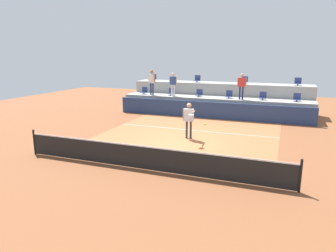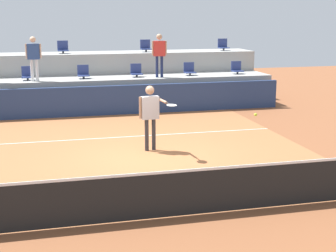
% 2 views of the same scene
% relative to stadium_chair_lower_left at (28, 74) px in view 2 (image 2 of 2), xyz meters
% --- Properties ---
extents(ground_plane, '(40.00, 40.00, 0.00)m').
position_rel_stadium_chair_lower_left_xyz_m(ground_plane, '(3.17, -7.23, -1.46)').
color(ground_plane, brown).
extents(court_inner_paint, '(9.00, 10.00, 0.01)m').
position_rel_stadium_chair_lower_left_xyz_m(court_inner_paint, '(3.17, -6.23, -1.46)').
color(court_inner_paint, '#A36038').
rests_on(court_inner_paint, ground_plane).
extents(court_service_line, '(9.00, 0.06, 0.00)m').
position_rel_stadium_chair_lower_left_xyz_m(court_service_line, '(3.17, -4.83, -1.46)').
color(court_service_line, silver).
rests_on(court_service_line, ground_plane).
extents(tennis_net, '(10.48, 0.08, 1.07)m').
position_rel_stadium_chair_lower_left_xyz_m(tennis_net, '(3.17, -11.23, -0.97)').
color(tennis_net, black).
rests_on(tennis_net, ground_plane).
extents(sponsor_backboard, '(13.00, 0.16, 1.10)m').
position_rel_stadium_chair_lower_left_xyz_m(sponsor_backboard, '(3.17, -1.23, -0.91)').
color(sponsor_backboard, navy).
rests_on(sponsor_backboard, ground_plane).
extents(seating_tier_lower, '(13.00, 1.80, 1.25)m').
position_rel_stadium_chair_lower_left_xyz_m(seating_tier_lower, '(3.17, 0.07, -0.84)').
color(seating_tier_lower, '#9E9E99').
rests_on(seating_tier_lower, ground_plane).
extents(seating_tier_upper, '(13.00, 1.80, 2.10)m').
position_rel_stadium_chair_lower_left_xyz_m(seating_tier_upper, '(3.17, 1.87, -0.41)').
color(seating_tier_upper, '#9E9E99').
rests_on(seating_tier_upper, ground_plane).
extents(stadium_chair_lower_left, '(0.44, 0.40, 0.52)m').
position_rel_stadium_chair_lower_left_xyz_m(stadium_chair_lower_left, '(0.00, 0.00, 0.00)').
color(stadium_chair_lower_left, '#2D2D33').
rests_on(stadium_chair_lower_left, seating_tier_lower).
extents(stadium_chair_lower_mid_left, '(0.44, 0.40, 0.52)m').
position_rel_stadium_chair_lower_left_xyz_m(stadium_chair_lower_mid_left, '(2.09, 0.00, 0.00)').
color(stadium_chair_lower_mid_left, '#2D2D33').
rests_on(stadium_chair_lower_mid_left, seating_tier_lower).
extents(stadium_chair_lower_mid_right, '(0.44, 0.40, 0.52)m').
position_rel_stadium_chair_lower_left_xyz_m(stadium_chair_lower_mid_right, '(4.19, 0.00, 0.00)').
color(stadium_chair_lower_mid_right, '#2D2D33').
rests_on(stadium_chair_lower_mid_right, seating_tier_lower).
extents(stadium_chair_lower_right, '(0.44, 0.40, 0.52)m').
position_rel_stadium_chair_lower_left_xyz_m(stadium_chair_lower_right, '(6.40, 0.00, 0.00)').
color(stadium_chair_lower_right, '#2D2D33').
rests_on(stadium_chair_lower_right, seating_tier_lower).
extents(stadium_chair_lower_far_right, '(0.44, 0.40, 0.52)m').
position_rel_stadium_chair_lower_left_xyz_m(stadium_chair_lower_far_right, '(8.47, 0.00, 0.00)').
color(stadium_chair_lower_far_right, '#2D2D33').
rests_on(stadium_chair_lower_far_right, seating_tier_lower).
extents(stadium_chair_upper_left, '(0.44, 0.40, 0.52)m').
position_rel_stadium_chair_lower_left_xyz_m(stadium_chair_upper_left, '(1.43, 1.80, 0.85)').
color(stadium_chair_upper_left, '#2D2D33').
rests_on(stadium_chair_upper_left, seating_tier_upper).
extents(stadium_chair_upper_right, '(0.44, 0.40, 0.52)m').
position_rel_stadium_chair_lower_left_xyz_m(stadium_chair_upper_right, '(4.95, 1.80, 0.85)').
color(stadium_chair_upper_right, '#2D2D33').
rests_on(stadium_chair_upper_right, seating_tier_upper).
extents(stadium_chair_upper_far_right, '(0.44, 0.40, 0.52)m').
position_rel_stadium_chair_lower_left_xyz_m(stadium_chair_upper_far_right, '(8.50, 1.80, 0.85)').
color(stadium_chair_upper_far_right, '#2D2D33').
rests_on(stadium_chair_upper_far_right, seating_tier_upper).
extents(tennis_player, '(0.84, 1.21, 1.81)m').
position_rel_stadium_chair_lower_left_xyz_m(tennis_player, '(3.36, -6.55, -0.34)').
color(tennis_player, '#2D2D33').
rests_on(tennis_player, ground_plane).
extents(spectator_leaning_on_rail, '(0.58, 0.23, 1.65)m').
position_rel_stadium_chair_lower_left_xyz_m(spectator_leaning_on_rail, '(0.27, -0.38, 0.77)').
color(spectator_leaning_on_rail, white).
rests_on(spectator_leaning_on_rail, seating_tier_lower).
extents(spectator_in_white, '(0.60, 0.24, 1.70)m').
position_rel_stadium_chair_lower_left_xyz_m(spectator_in_white, '(5.05, -0.38, 0.81)').
color(spectator_in_white, navy).
rests_on(spectator_in_white, seating_tier_lower).
extents(tennis_ball, '(0.07, 0.07, 0.07)m').
position_rel_stadium_chair_lower_left_xyz_m(tennis_ball, '(5.00, -9.81, 0.11)').
color(tennis_ball, '#CCE033').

